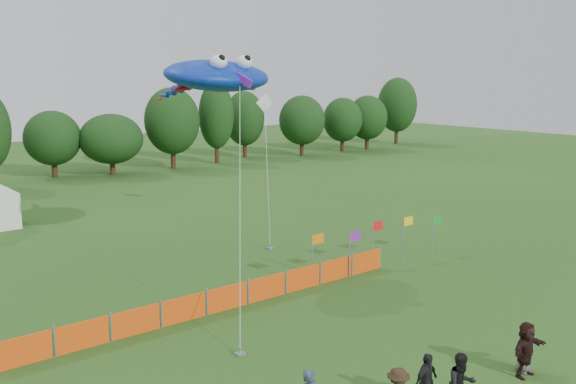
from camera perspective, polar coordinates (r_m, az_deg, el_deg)
treeline at (r=59.15m, az=-23.11°, el=4.67°), size 104.57×8.78×8.36m
barrier_fence at (r=26.36m, az=-5.43°, el=-9.34°), size 17.90×0.06×1.00m
flag_row at (r=31.67m, az=8.01°, el=-4.09°), size 8.73×0.57×2.26m
spectator_d at (r=19.38m, az=12.19°, el=-16.14°), size 1.01×0.49×1.68m
spectator_e at (r=22.39m, az=20.28°, el=-12.99°), size 0.78×0.54×1.53m
spectator_f at (r=22.06m, az=20.40°, el=-12.98°), size 1.69×0.60×1.80m
stingray_kite at (r=30.68m, az=-6.63°, el=10.19°), size 8.07×16.10×10.30m
small_kite_white at (r=37.98m, az=-1.94°, el=4.27°), size 4.08×5.24×8.16m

